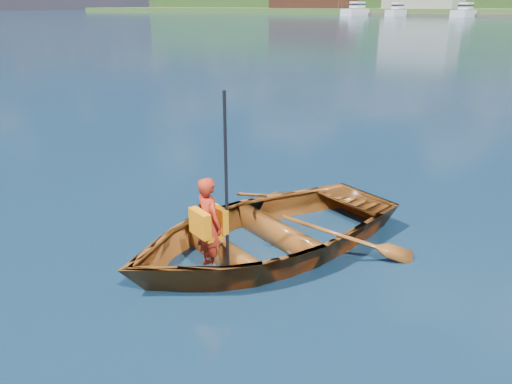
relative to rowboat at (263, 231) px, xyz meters
The scene contains 3 objects.
ground 0.94m from the rowboat, 56.42° to the left, with size 600.00×600.00×0.00m.
rowboat is the anchor object (origin of this frame).
child_paddler 1.00m from the rowboat, 99.36° to the right, with size 0.48×0.42×2.09m.
Camera 1 is at (2.77, -5.66, 3.02)m, focal length 35.00 mm.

